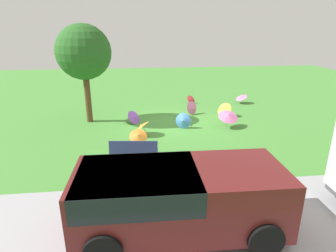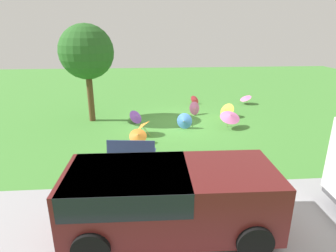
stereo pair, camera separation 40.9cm
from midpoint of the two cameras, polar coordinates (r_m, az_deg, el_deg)
ground at (r=13.80m, az=1.99°, el=0.51°), size 40.00×40.00×0.00m
road_strip at (r=6.97m, az=9.63°, el=-20.55°), size 40.00×4.39×0.01m
van_dark at (r=6.47m, az=0.94°, el=-13.73°), size 4.64×2.20×1.53m
park_bench at (r=9.67m, az=-6.11°, el=-5.07°), size 1.65×0.67×0.90m
shade_tree at (r=14.05m, az=-15.21°, el=14.07°), size 2.53×2.53×4.62m
parasol_purple_0 at (r=13.85m, az=-5.53°, el=1.90°), size 0.85×0.88×0.65m
parasol_pink_0 at (r=15.17m, az=6.24°, el=3.56°), size 0.74×0.69×0.72m
parasol_red_0 at (r=17.37m, az=6.15°, el=5.26°), size 0.74×0.71×0.53m
parasol_pink_1 at (r=17.89m, az=15.93°, el=5.47°), size 0.82×0.84×0.59m
parasol_pink_2 at (r=13.32m, az=13.23°, el=1.92°), size 0.99×0.97×0.85m
parasol_blue_0 at (r=12.99m, az=4.14°, el=0.98°), size 0.78×0.76×0.74m
parasol_orange_0 at (r=12.24m, az=-4.29°, el=0.09°), size 0.92×0.98×0.73m
parasol_yellow_0 at (r=15.01m, az=12.38°, el=3.15°), size 0.92×0.99×0.77m
parasol_orange_1 at (r=11.21m, az=-5.02°, el=-1.90°), size 0.70×0.64×0.67m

